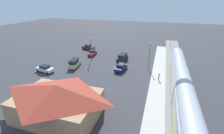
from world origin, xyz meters
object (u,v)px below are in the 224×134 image
Objects in this scene: sedan_white at (45,69)px; sedan_red at (92,53)px; sedan_maroon at (88,47)px; light_pole_near_platform at (150,52)px; light_pole_lot_center at (91,46)px; suv_black at (123,57)px; pedestrian_on_platform at (159,76)px; sedan_navy at (121,67)px; suv_tan at (74,63)px; station_building at (57,100)px.

sedan_white is 1.01× the size of sedan_red.
sedan_maroon and sedan_white have the same top height.
light_pole_near_platform is (-24.25, -9.86, 3.56)m from sedan_white.
sedan_white is at bearing 54.69° from light_pole_lot_center.
light_pole_near_platform is at bearing 157.09° from suv_black.
sedan_navy is at bearing -19.06° from pedestrian_on_platform.
light_pole_near_platform is at bearing -165.21° from suv_tan.
suv_tan is at bearing -66.91° from station_building.
suv_black is at bearing -97.56° from station_building.
suv_black is at bearing -141.52° from sedan_white.
pedestrian_on_platform reaches higher than sedan_white.
light_pole_near_platform reaches higher than suv_tan.
station_building is 2.68× the size of sedan_maroon.
station_building reaches higher than sedan_maroon.
light_pole_lot_center reaches higher than light_pole_near_platform.
suv_tan is at bearing 36.61° from suv_black.
sedan_white is 0.68× the size of light_pole_near_platform.
suv_tan reaches higher than sedan_white.
sedan_maroon is 21.72m from sedan_navy.
sedan_navy is at bearing 157.14° from light_pole_lot_center.
suv_tan reaches higher than sedan_red.
sedan_maroon and sedan_navy have the same top height.
sedan_maroon is at bearing -26.56° from light_pole_near_platform.
sedan_maroon is 12.44m from light_pole_lot_center.
light_pole_lot_center is at bearing -21.06° from pedestrian_on_platform.
suv_tan is 10.71m from sedan_red.
suv_black is at bearing -143.39° from suv_tan.
sedan_maroon is at bearing -28.38° from suv_black.
sedan_maroon is 21.20m from sedan_white.
sedan_red is at bearing -30.00° from pedestrian_on_platform.
sedan_white and sedan_red have the same top height.
suv_black is at bearing -42.75° from pedestrian_on_platform.
pedestrian_on_platform is at bearing 113.92° from light_pole_near_platform.
sedan_navy is at bearing -103.63° from station_building.
light_pole_lot_center is at bearing 119.89° from sedan_maroon.
station_building is 1.84× the size of light_pole_lot_center.
suv_black is 0.99× the size of suv_tan.
sedan_maroon is 25.45m from light_pole_near_platform.
sedan_navy is (-1.26, 6.60, -0.27)m from suv_black.
suv_black reaches higher than sedan_red.
pedestrian_on_platform is 21.16m from light_pole_lot_center.
station_building is at bearing 102.80° from light_pole_lot_center.
suv_tan is (12.35, 1.63, 0.27)m from sedan_navy.
sedan_maroon and sedan_red have the same top height.
suv_black is 1.07× the size of sedan_maroon.
suv_tan reaches higher than sedan_maroon.
sedan_navy is (-16.07, 14.61, 0.00)m from sedan_maroon.
station_building reaches higher than sedan_red.
light_pole_near_platform is at bearing -66.08° from pedestrian_on_platform.
suv_black is (10.65, -9.85, -0.13)m from pedestrian_on_platform.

